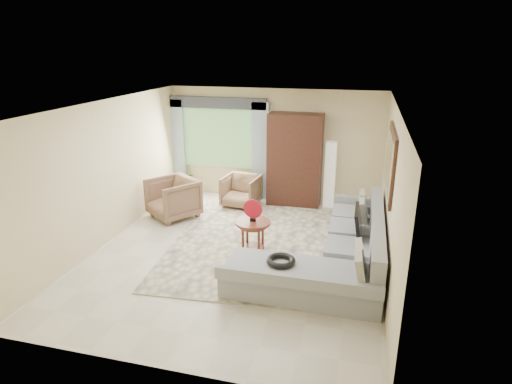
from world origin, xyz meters
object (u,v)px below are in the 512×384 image
(sectional_sofa, at_px, (339,254))
(coffee_table, at_px, (253,237))
(armchair_left, at_px, (173,198))
(armchair_right, at_px, (241,191))
(armoire, at_px, (295,160))
(potted_plant, at_px, (188,183))
(floor_lamp, at_px, (330,175))
(tv_screen, at_px, (358,222))

(sectional_sofa, xyz_separation_m, coffee_table, (-1.51, 0.22, 0.04))
(armchair_left, bearing_deg, sectional_sofa, 14.10)
(armchair_right, height_order, armoire, armoire)
(potted_plant, xyz_separation_m, floor_lamp, (3.44, 0.08, 0.45))
(armchair_right, bearing_deg, tv_screen, -31.66)
(coffee_table, height_order, armchair_left, armchair_left)
(sectional_sofa, distance_m, armchair_right, 3.41)
(coffee_table, bearing_deg, armoire, 84.10)
(armchair_right, distance_m, armoire, 1.41)
(tv_screen, bearing_deg, floor_lamp, 105.21)
(sectional_sofa, height_order, armoire, armoire)
(armoire, bearing_deg, armchair_right, -158.52)
(potted_plant, bearing_deg, floor_lamp, 1.29)
(tv_screen, height_order, potted_plant, tv_screen)
(tv_screen, xyz_separation_m, floor_lamp, (-0.70, 2.57, 0.03))
(tv_screen, height_order, armchair_left, tv_screen)
(tv_screen, distance_m, coffee_table, 1.83)
(coffee_table, relative_size, armoire, 0.29)
(potted_plant, distance_m, armoire, 2.74)
(armchair_left, bearing_deg, armoire, 67.61)
(armchair_right, xyz_separation_m, floor_lamp, (1.94, 0.51, 0.39))
(coffee_table, height_order, armoire, armoire)
(armchair_left, bearing_deg, armchair_right, 75.55)
(sectional_sofa, xyz_separation_m, armchair_right, (-2.38, 2.45, 0.08))
(tv_screen, bearing_deg, armoire, 120.82)
(armchair_right, relative_size, floor_lamp, 0.53)
(sectional_sofa, height_order, armchair_right, sectional_sofa)
(potted_plant, relative_size, floor_lamp, 0.40)
(armoire, distance_m, floor_lamp, 0.86)
(coffee_table, bearing_deg, armchair_right, 111.28)
(sectional_sofa, xyz_separation_m, potted_plant, (-3.87, 2.88, 0.02))
(sectional_sofa, height_order, tv_screen, tv_screen)
(sectional_sofa, relative_size, armoire, 1.65)
(coffee_table, height_order, armchair_right, armchair_right)
(armchair_right, bearing_deg, floor_lamp, 21.02)
(tv_screen, distance_m, armchair_left, 4.01)
(sectional_sofa, xyz_separation_m, floor_lamp, (-0.43, 2.96, 0.47))
(sectional_sofa, distance_m, coffee_table, 1.53)
(armoire, xyz_separation_m, floor_lamp, (0.80, 0.06, -0.30))
(potted_plant, relative_size, armoire, 0.29)
(tv_screen, height_order, coffee_table, tv_screen)
(tv_screen, bearing_deg, armchair_left, 164.69)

